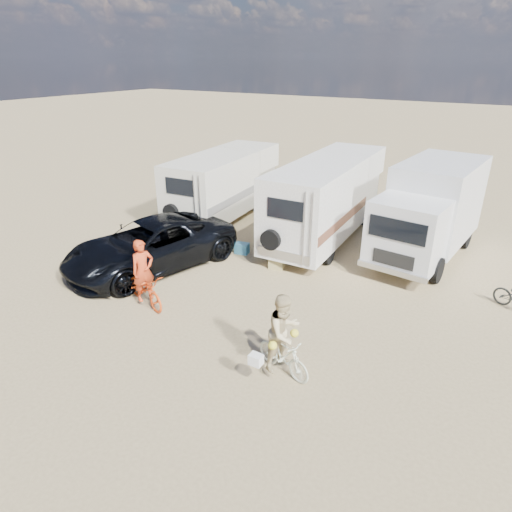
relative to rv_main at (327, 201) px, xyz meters
The scene contains 11 objects.
ground 7.23m from the rv_main, 88.40° to the right, with size 140.00×140.00×0.00m, color tan.
rv_main is the anchor object (origin of this frame).
rv_left 4.93m from the rv_main, behind, with size 2.31×6.47×2.86m, color beige, non-canonical shape.
box_truck 3.77m from the rv_main, ahead, with size 2.37×6.01×3.33m, color silver, non-canonical shape.
dark_suv 6.96m from the rv_main, 125.16° to the right, with size 2.74×5.95×1.65m, color black.
bike_man 8.05m from the rv_main, 107.22° to the right, with size 0.66×1.88×0.99m, color #D23F10.
bike_woman 8.72m from the rv_main, 72.75° to the right, with size 0.44×1.55×0.93m, color beige.
rider_man 8.00m from the rv_main, 107.22° to the right, with size 0.67×0.44×1.85m, color #BF3C19.
rider_woman 8.67m from the rv_main, 72.75° to the right, with size 0.90×0.70×1.85m, color tan.
cooler 3.88m from the rv_main, 123.10° to the right, with size 0.49×0.36×0.39m, color teal.
crate 3.69m from the rv_main, 94.76° to the right, with size 0.50×0.50×0.40m, color #988B54.
Camera 1 is at (6.17, -8.57, 6.71)m, focal length 31.10 mm.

